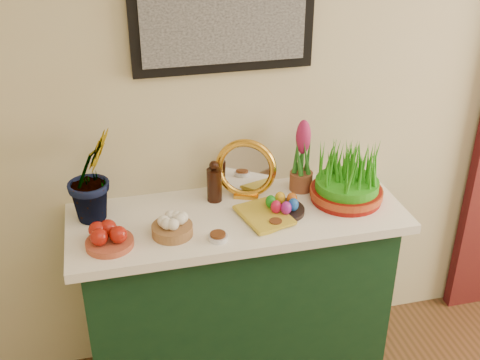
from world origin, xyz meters
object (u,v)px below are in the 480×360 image
object	(u,v)px
sideboard	(237,300)
book	(245,220)
hyacinth_green	(90,161)
wheatgrass_sabzeh	(348,177)
mirror	(246,169)

from	to	relation	value
sideboard	book	bearing A→B (deg)	-82.88
hyacinth_green	wheatgrass_sabzeh	bearing A→B (deg)	-45.93
hyacinth_green	wheatgrass_sabzeh	size ratio (longest dim) A/B	1.63
mirror	book	xyz separation A→B (m)	(-0.06, -0.22, -0.11)
book	wheatgrass_sabzeh	distance (m)	0.49
sideboard	hyacinth_green	world-z (taller)	hyacinth_green
hyacinth_green	wheatgrass_sabzeh	xyz separation A→B (m)	(1.05, -0.11, -0.14)
mirror	book	world-z (taller)	mirror
sideboard	wheatgrass_sabzeh	xyz separation A→B (m)	(0.48, -0.01, 0.58)
hyacinth_green	mirror	size ratio (longest dim) A/B	1.90
hyacinth_green	mirror	bearing A→B (deg)	-37.58
sideboard	wheatgrass_sabzeh	size ratio (longest dim) A/B	4.14
book	wheatgrass_sabzeh	world-z (taller)	wheatgrass_sabzeh
hyacinth_green	book	world-z (taller)	hyacinth_green
mirror	wheatgrass_sabzeh	xyz separation A→B (m)	(0.41, -0.14, -0.02)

